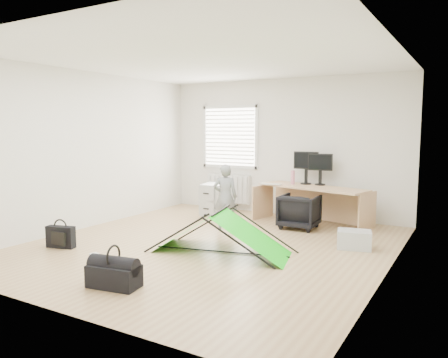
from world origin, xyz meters
The scene contains 18 objects.
ground centered at (0.00, 0.00, 0.00)m, with size 5.50×5.50×0.00m, color tan.
back_wall centered at (0.00, 2.75, 1.35)m, with size 5.00×0.02×2.70m, color silver.
window centered at (-1.20, 2.71, 1.55)m, with size 1.20×0.06×1.20m, color silver.
radiator centered at (-1.20, 2.67, 0.45)m, with size 1.00×0.12×0.60m, color silver.
desk centered at (0.80, 2.21, 0.34)m, with size 2.00×0.64×0.68m, color tan.
filing_cabinet centered at (-1.19, 2.03, 0.31)m, with size 0.40×0.53×0.62m, color #B0B4B6.
monitor_left centered at (0.59, 2.47, 0.91)m, with size 0.47×0.10×0.45m, color black.
monitor_right centered at (0.86, 2.48, 0.90)m, with size 0.45×0.10×0.43m, color black.
keyboard centered at (0.04, 2.07, 0.69)m, with size 0.41×0.14×0.02m, color beige.
thermos centered at (0.38, 2.33, 0.81)m, with size 0.07×0.07×0.26m, color #C46D86.
office_chair centered at (0.74, 1.72, 0.29)m, with size 0.63×0.65×0.59m, color black.
person centered at (-0.32, 0.99, 0.56)m, with size 0.41×0.27×1.13m, color slate.
kite centered at (0.34, -0.26, 0.30)m, with size 1.93×0.84×0.60m, color #16D614, non-canonical shape.
storage_crate centered at (1.89, 0.89, 0.13)m, with size 0.47×0.33×0.26m, color #B3B7BC.
tote_bag centered at (-1.55, 2.63, 0.20)m, with size 0.33×0.14×0.39m, color teal.
laptop_bag centered at (-1.81, -1.21, 0.16)m, with size 0.42×0.13×0.32m, color black.
white_box centered at (-0.90, -1.43, 0.05)m, with size 0.10×0.10×0.10m, color silver.
duffel_bag centered at (0.01, -2.00, 0.12)m, with size 0.56×0.29×0.25m, color black.
Camera 1 is at (3.35, -5.37, 1.72)m, focal length 35.00 mm.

